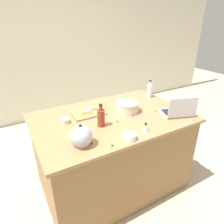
{
  "coord_description": "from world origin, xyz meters",
  "views": [
    {
      "loc": [
        -0.9,
        -1.57,
        1.81
      ],
      "look_at": [
        0.0,
        0.0,
        0.95
      ],
      "focal_mm": 31.74,
      "sensor_mm": 36.0,
      "label": 1
    }
  ],
  "objects_px": {
    "ramekin_medium": "(130,137)",
    "mixing_bowl_large": "(127,107)",
    "bottle_vinegar": "(150,91)",
    "laptop": "(178,111)",
    "butter_stick_left": "(86,113)",
    "bottle_soy": "(101,117)",
    "ramekin_small": "(65,121)",
    "butter_stick_right": "(92,109)",
    "kitchen_timer": "(146,127)",
    "kettle": "(81,136)",
    "cutting_board": "(88,113)"
  },
  "relations": [
    {
      "from": "laptop",
      "to": "mixing_bowl_large",
      "type": "distance_m",
      "value": 0.53
    },
    {
      "from": "laptop",
      "to": "kettle",
      "type": "bearing_deg",
      "value": -179.54
    },
    {
      "from": "bottle_soy",
      "to": "cutting_board",
      "type": "bearing_deg",
      "value": 90.28
    },
    {
      "from": "laptop",
      "to": "ramekin_medium",
      "type": "relative_size",
      "value": 3.48
    },
    {
      "from": "kettle",
      "to": "cutting_board",
      "type": "bearing_deg",
      "value": 61.15
    },
    {
      "from": "bottle_vinegar",
      "to": "butter_stick_left",
      "type": "xyz_separation_m",
      "value": [
        -0.91,
        -0.1,
        -0.05
      ]
    },
    {
      "from": "ramekin_medium",
      "to": "kitchen_timer",
      "type": "bearing_deg",
      "value": 12.99
    },
    {
      "from": "bottle_soy",
      "to": "ramekin_medium",
      "type": "xyz_separation_m",
      "value": [
        0.1,
        -0.32,
        -0.06
      ]
    },
    {
      "from": "butter_stick_right",
      "to": "ramekin_small",
      "type": "xyz_separation_m",
      "value": [
        -0.33,
        -0.09,
        -0.01
      ]
    },
    {
      "from": "ramekin_medium",
      "to": "cutting_board",
      "type": "bearing_deg",
      "value": 99.61
    },
    {
      "from": "mixing_bowl_large",
      "to": "ramekin_small",
      "type": "bearing_deg",
      "value": 173.11
    },
    {
      "from": "bottle_vinegar",
      "to": "ramekin_small",
      "type": "xyz_separation_m",
      "value": [
        -1.14,
        -0.14,
        -0.07
      ]
    },
    {
      "from": "bottle_soy",
      "to": "kitchen_timer",
      "type": "height_order",
      "value": "bottle_soy"
    },
    {
      "from": "butter_stick_right",
      "to": "ramekin_small",
      "type": "relative_size",
      "value": 1.25
    },
    {
      "from": "ramekin_small",
      "to": "butter_stick_left",
      "type": "bearing_deg",
      "value": 10.93
    },
    {
      "from": "mixing_bowl_large",
      "to": "butter_stick_right",
      "type": "bearing_deg",
      "value": 153.18
    },
    {
      "from": "bottle_soy",
      "to": "ramekin_small",
      "type": "distance_m",
      "value": 0.36
    },
    {
      "from": "butter_stick_right",
      "to": "cutting_board",
      "type": "bearing_deg",
      "value": -157.58
    },
    {
      "from": "bottle_soy",
      "to": "butter_stick_right",
      "type": "height_order",
      "value": "bottle_soy"
    },
    {
      "from": "ramekin_medium",
      "to": "bottle_vinegar",
      "type": "bearing_deg",
      "value": 41.78
    },
    {
      "from": "bottle_soy",
      "to": "ramekin_small",
      "type": "relative_size",
      "value": 2.49
    },
    {
      "from": "butter_stick_left",
      "to": "butter_stick_right",
      "type": "relative_size",
      "value": 1.0
    },
    {
      "from": "mixing_bowl_large",
      "to": "butter_stick_right",
      "type": "relative_size",
      "value": 2.27
    },
    {
      "from": "bottle_vinegar",
      "to": "kettle",
      "type": "bearing_deg",
      "value": -153.69
    },
    {
      "from": "bottle_soy",
      "to": "ramekin_medium",
      "type": "relative_size",
      "value": 2.09
    },
    {
      "from": "bottle_vinegar",
      "to": "butter_stick_left",
      "type": "height_order",
      "value": "bottle_vinegar"
    },
    {
      "from": "kettle",
      "to": "butter_stick_left",
      "type": "xyz_separation_m",
      "value": [
        0.23,
        0.47,
        -0.04
      ]
    },
    {
      "from": "butter_stick_left",
      "to": "kitchen_timer",
      "type": "bearing_deg",
      "value": -57.67
    },
    {
      "from": "cutting_board",
      "to": "kitchen_timer",
      "type": "height_order",
      "value": "kitchen_timer"
    },
    {
      "from": "laptop",
      "to": "mixing_bowl_large",
      "type": "relative_size",
      "value": 1.46
    },
    {
      "from": "kettle",
      "to": "butter_stick_right",
      "type": "relative_size",
      "value": 1.94
    },
    {
      "from": "mixing_bowl_large",
      "to": "butter_stick_right",
      "type": "xyz_separation_m",
      "value": [
        -0.34,
        0.17,
        -0.02
      ]
    },
    {
      "from": "laptop",
      "to": "butter_stick_left",
      "type": "distance_m",
      "value": 0.95
    },
    {
      "from": "kettle",
      "to": "butter_stick_left",
      "type": "distance_m",
      "value": 0.52
    },
    {
      "from": "bottle_soy",
      "to": "ramekin_small",
      "type": "bearing_deg",
      "value": 140.42
    },
    {
      "from": "ramekin_small",
      "to": "kitchen_timer",
      "type": "relative_size",
      "value": 1.15
    },
    {
      "from": "butter_stick_right",
      "to": "ramekin_medium",
      "type": "xyz_separation_m",
      "value": [
        0.05,
        -0.64,
        -0.01
      ]
    },
    {
      "from": "bottle_vinegar",
      "to": "ramekin_medium",
      "type": "distance_m",
      "value": 1.03
    },
    {
      "from": "butter_stick_right",
      "to": "ramekin_small",
      "type": "bearing_deg",
      "value": -164.62
    },
    {
      "from": "bottle_vinegar",
      "to": "laptop",
      "type": "bearing_deg",
      "value": -97.88
    },
    {
      "from": "butter_stick_right",
      "to": "kitchen_timer",
      "type": "distance_m",
      "value": 0.64
    },
    {
      "from": "mixing_bowl_large",
      "to": "ramekin_medium",
      "type": "xyz_separation_m",
      "value": [
        -0.29,
        -0.47,
        -0.03
      ]
    },
    {
      "from": "cutting_board",
      "to": "butter_stick_right",
      "type": "distance_m",
      "value": 0.06
    },
    {
      "from": "bottle_soy",
      "to": "butter_stick_right",
      "type": "xyz_separation_m",
      "value": [
        0.05,
        0.32,
        -0.05
      ]
    },
    {
      "from": "ramekin_medium",
      "to": "ramekin_small",
      "type": "bearing_deg",
      "value": 124.51
    },
    {
      "from": "ramekin_medium",
      "to": "mixing_bowl_large",
      "type": "bearing_deg",
      "value": 58.43
    },
    {
      "from": "cutting_board",
      "to": "ramekin_small",
      "type": "xyz_separation_m",
      "value": [
        -0.27,
        -0.07,
        0.01
      ]
    },
    {
      "from": "butter_stick_right",
      "to": "bottle_soy",
      "type": "bearing_deg",
      "value": -99.55
    },
    {
      "from": "bottle_soy",
      "to": "bottle_vinegar",
      "type": "bearing_deg",
      "value": 22.8
    },
    {
      "from": "mixing_bowl_large",
      "to": "bottle_vinegar",
      "type": "relative_size",
      "value": 1.15
    }
  ]
}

